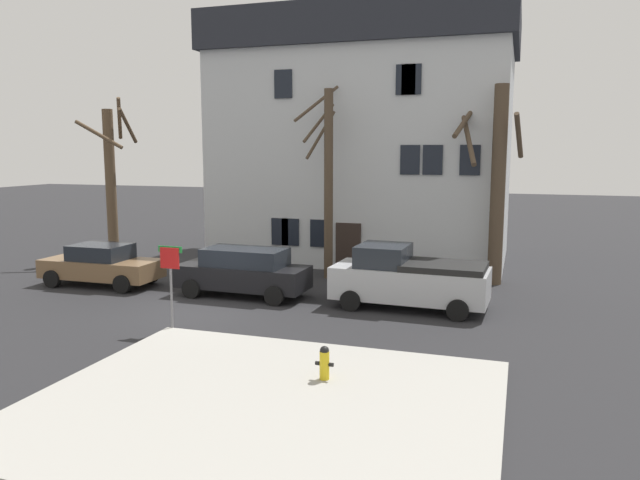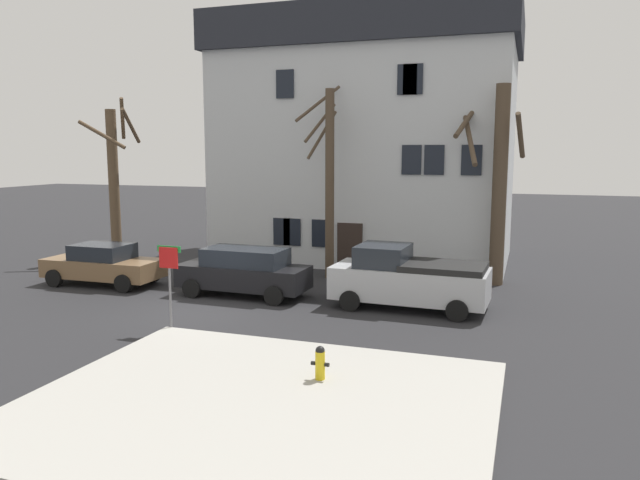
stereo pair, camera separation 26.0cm
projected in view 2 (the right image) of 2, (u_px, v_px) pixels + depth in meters
The scene contains 11 objects.
ground_plane at pixel (203, 311), 19.86m from camera, with size 120.00×120.00×0.00m, color #262628.
sidewalk_slab at pixel (257, 404), 12.46m from camera, with size 9.45×7.99×0.12m, color #A8A59E.
building_main at pixel (368, 138), 29.41m from camera, with size 13.81×8.45×11.36m.
tree_bare_near at pixel (114, 179), 29.08m from camera, with size 2.15×2.62×7.62m.
tree_bare_mid at pixel (329, 179), 24.53m from camera, with size 1.67×1.70×7.84m.
tree_bare_far at pixel (497, 180), 23.28m from camera, with size 2.59×3.21×7.65m.
car_brown_sedan at pixel (103, 264), 23.67m from camera, with size 4.60×2.12×1.60m.
car_black_wagon at pixel (244, 271), 21.82m from camera, with size 4.73×2.05×1.74m.
pickup_truck_silver at pixel (408, 278), 20.12m from camera, with size 5.13×2.47×2.07m.
fire_hydrant at pixel (320, 362), 13.59m from camera, with size 0.42×0.22×0.77m.
street_sign_pole at pixel (169, 271), 17.44m from camera, with size 0.76×0.07×2.50m.
Camera 2 is at (9.87, -17.03, 5.19)m, focal length 34.29 mm.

